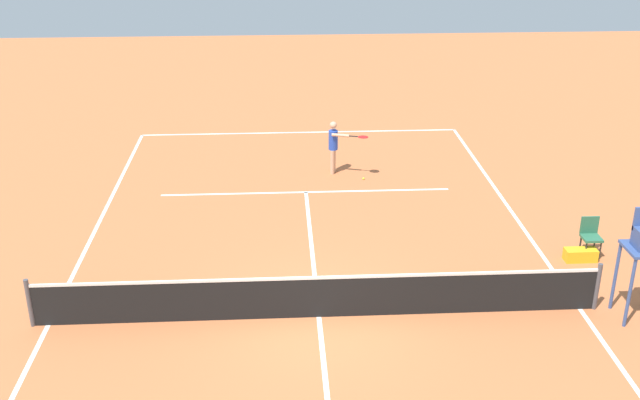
% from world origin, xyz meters
% --- Properties ---
extents(ground_plane, '(60.00, 60.00, 0.00)m').
position_xyz_m(ground_plane, '(0.00, 0.00, 0.00)').
color(ground_plane, '#C66B3D').
extents(court_lines, '(11.23, 24.67, 0.01)m').
position_xyz_m(court_lines, '(0.00, 0.00, 0.00)').
color(court_lines, white).
rests_on(court_lines, ground).
extents(tennis_net, '(11.83, 0.10, 1.07)m').
position_xyz_m(tennis_net, '(0.00, 0.00, 0.50)').
color(tennis_net, '#4C4C51').
rests_on(tennis_net, ground).
extents(player_serving, '(1.19, 0.86, 1.65)m').
position_xyz_m(player_serving, '(-0.94, -8.24, 0.98)').
color(player_serving, '#D8A884').
rests_on(player_serving, ground).
extents(tennis_ball, '(0.07, 0.07, 0.07)m').
position_xyz_m(tennis_ball, '(-1.77, -7.64, 0.03)').
color(tennis_ball, '#CCE033').
rests_on(tennis_ball, ground).
extents(courtside_chair_mid, '(0.44, 0.46, 0.95)m').
position_xyz_m(courtside_chair_mid, '(-6.68, -2.45, 0.53)').
color(courtside_chair_mid, '#262626').
rests_on(courtside_chair_mid, ground).
extents(equipment_bag, '(0.76, 0.32, 0.30)m').
position_xyz_m(equipment_bag, '(-6.38, -2.16, 0.15)').
color(equipment_bag, yellow).
rests_on(equipment_bag, ground).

